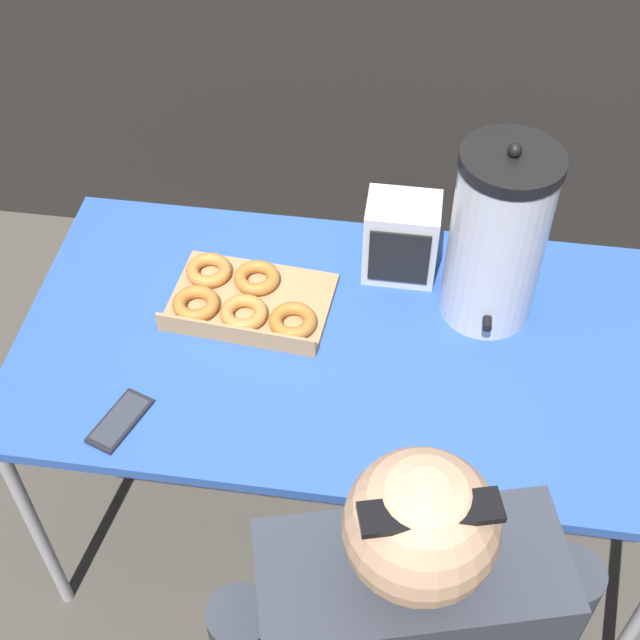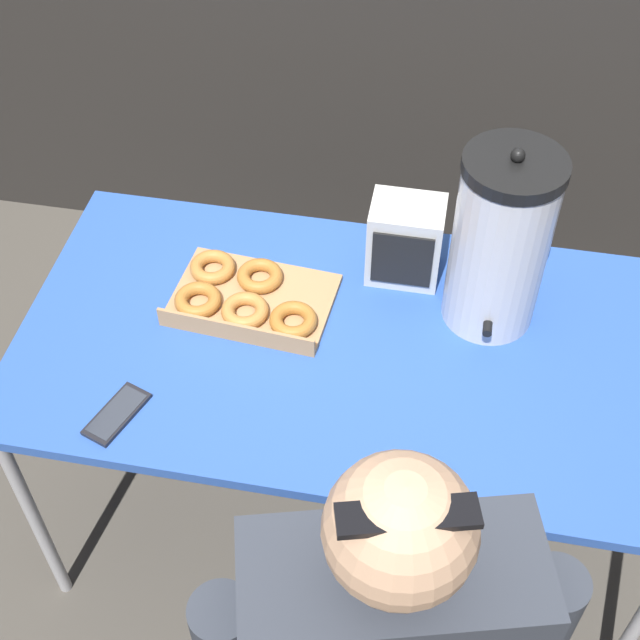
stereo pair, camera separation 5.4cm
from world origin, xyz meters
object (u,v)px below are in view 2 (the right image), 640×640
cell_phone (117,414)px  space_heater (405,241)px  donut_box (246,298)px  coffee_urn (500,242)px

cell_phone → space_heater: bearing=64.9°
donut_box → coffee_urn: 0.59m
donut_box → cell_phone: bearing=-113.1°
coffee_urn → space_heater: size_ratio=2.27×
donut_box → space_heater: size_ratio=1.90×
donut_box → cell_phone: donut_box is taller
donut_box → coffee_urn: bearing=12.6°
coffee_urn → cell_phone: 0.88m
coffee_urn → cell_phone: bearing=-149.4°
coffee_urn → space_heater: bearing=155.2°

